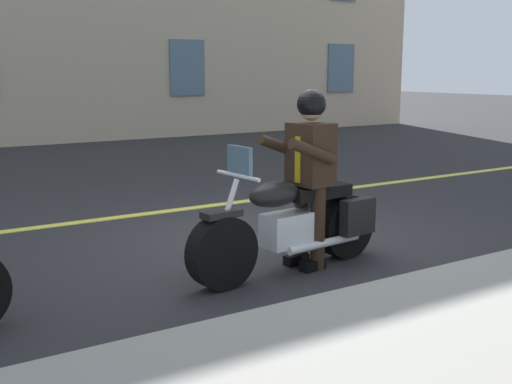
% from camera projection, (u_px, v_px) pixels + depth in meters
% --- Properties ---
extents(ground_plane, '(80.00, 80.00, 0.00)m').
position_uv_depth(ground_plane, '(269.00, 241.00, 7.12)').
color(ground_plane, '#28282B').
extents(lane_center_stripe, '(60.00, 0.16, 0.01)m').
position_uv_depth(lane_center_stripe, '(191.00, 208.00, 8.78)').
color(lane_center_stripe, '#E5DB4C').
rests_on(lane_center_stripe, ground_plane).
extents(motorcycle_main, '(2.22, 0.74, 1.26)m').
position_uv_depth(motorcycle_main, '(294.00, 225.00, 5.99)').
color(motorcycle_main, black).
rests_on(motorcycle_main, ground_plane).
extents(rider_main, '(0.66, 0.60, 1.74)m').
position_uv_depth(rider_main, '(309.00, 163.00, 5.99)').
color(rider_main, black).
rests_on(rider_main, ground_plane).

